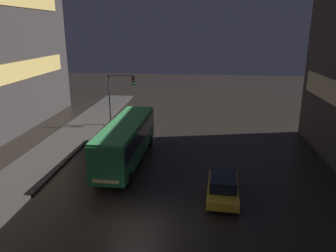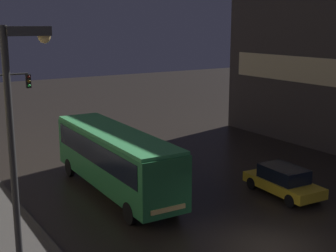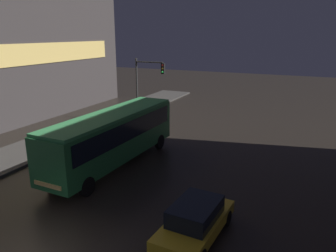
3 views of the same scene
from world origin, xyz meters
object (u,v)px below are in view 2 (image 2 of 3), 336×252
(traffic_light_main, at_px, (4,99))
(street_lamp_sidewalk, at_px, (20,141))
(bus_near, at_px, (115,155))
(car_taxi, at_px, (283,181))

(traffic_light_main, distance_m, street_lamp_sidewalk, 19.23)
(bus_near, distance_m, car_taxi, 8.66)
(street_lamp_sidewalk, bearing_deg, car_taxi, 15.93)
(bus_near, xyz_separation_m, traffic_light_main, (-2.96, 9.80, 1.82))
(bus_near, relative_size, car_taxi, 2.44)
(traffic_light_main, relative_size, street_lamp_sidewalk, 0.68)
(bus_near, xyz_separation_m, car_taxi, (7.03, -4.90, -1.26))
(bus_near, height_order, street_lamp_sidewalk, street_lamp_sidewalk)
(car_taxi, bearing_deg, bus_near, -31.26)
(car_taxi, distance_m, traffic_light_main, 18.04)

